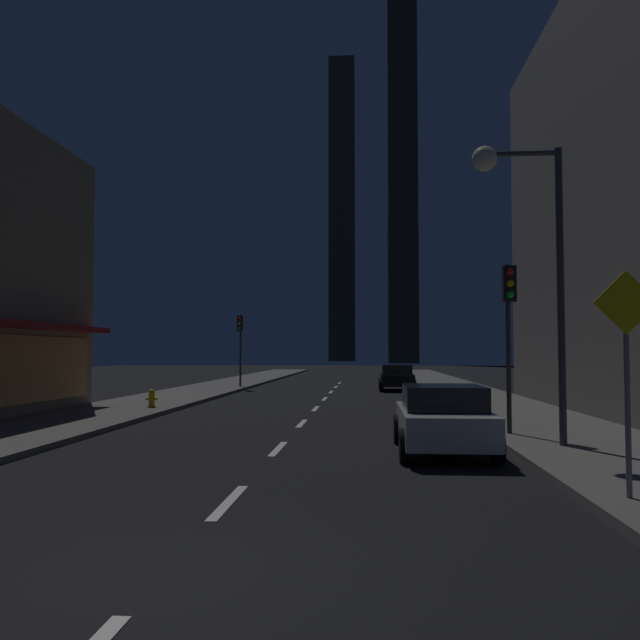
{
  "coord_description": "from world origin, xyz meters",
  "views": [
    {
      "loc": [
        2.01,
        -6.22,
        2.16
      ],
      "look_at": [
        0.0,
        21.12,
        3.5
      ],
      "focal_mm": 36.86,
      "sensor_mm": 36.0,
      "label": 1
    }
  ],
  "objects": [
    {
      "name": "skyscraper_distant_mid",
      "position": [
        8.86,
        122.87,
        36.93
      ],
      "size": [
        5.77,
        6.24,
        73.87
      ],
      "primitive_type": "cube",
      "color": "#333126",
      "rests_on": "ground"
    },
    {
      "name": "street_lamp_right",
      "position": [
        5.38,
        8.37,
        5.07
      ],
      "size": [
        1.96,
        0.56,
        6.58
      ],
      "color": "#38383D",
      "rests_on": "sidewalk_right"
    },
    {
      "name": "car_parked_far",
      "position": [
        3.6,
        31.05,
        0.74
      ],
      "size": [
        1.98,
        4.24,
        1.45
      ],
      "color": "black",
      "rests_on": "ground"
    },
    {
      "name": "car_parked_near",
      "position": [
        3.6,
        8.1,
        0.74
      ],
      "size": [
        1.98,
        4.24,
        1.45
      ],
      "color": "silver",
      "rests_on": "ground"
    },
    {
      "name": "pedestrian_crossing_sign",
      "position": [
        5.6,
        3.21,
        2.02
      ],
      "size": [
        0.91,
        0.08,
        3.15
      ],
      "color": "slate",
      "rests_on": "sidewalk_right"
    },
    {
      "name": "traffic_light_near_right",
      "position": [
        5.5,
        10.33,
        3.19
      ],
      "size": [
        0.32,
        0.48,
        4.2
      ],
      "color": "#2D2D2D",
      "rests_on": "sidewalk_right"
    },
    {
      "name": "sidewalk_right",
      "position": [
        7.0,
        32.0,
        0.07
      ],
      "size": [
        4.0,
        76.0,
        0.15
      ],
      "primitive_type": "cube",
      "color": "#605E59",
      "rests_on": "ground"
    },
    {
      "name": "ground_plane",
      "position": [
        0.0,
        32.0,
        -0.05
      ],
      "size": [
        78.0,
        136.0,
        0.1
      ],
      "primitive_type": "cube",
      "color": "black"
    },
    {
      "name": "skyscraper_distant_tall",
      "position": [
        -4.32,
        153.6,
        37.31
      ],
      "size": [
        6.31,
        5.94,
        74.62
      ],
      "primitive_type": "cube",
      "color": "#38352A",
      "rests_on": "ground"
    },
    {
      "name": "fire_hydrant_far_left",
      "position": [
        -5.9,
        17.36,
        0.45
      ],
      "size": [
        0.42,
        0.3,
        0.65
      ],
      "color": "gold",
      "rests_on": "sidewalk_left"
    },
    {
      "name": "traffic_light_far_left",
      "position": [
        -5.5,
        31.88,
        3.19
      ],
      "size": [
        0.32,
        0.48,
        4.2
      ],
      "color": "#2D2D2D",
      "rests_on": "sidewalk_left"
    },
    {
      "name": "sidewalk_left",
      "position": [
        -7.0,
        32.0,
        0.07
      ],
      "size": [
        4.0,
        76.0,
        0.15
      ],
      "primitive_type": "cube",
      "color": "#605E59",
      "rests_on": "ground"
    },
    {
      "name": "lane_marking_center",
      "position": [
        0.0,
        18.8,
        0.01
      ],
      "size": [
        0.16,
        43.8,
        0.01
      ],
      "color": "silver",
      "rests_on": "ground"
    }
  ]
}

